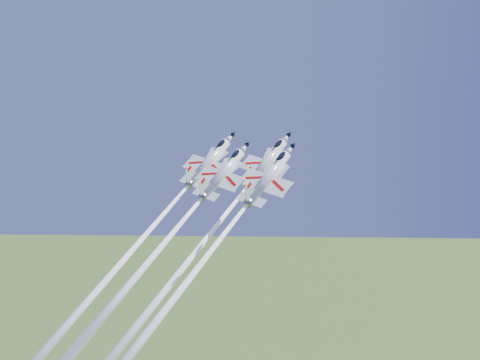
{
  "coord_description": "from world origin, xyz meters",
  "views": [
    {
      "loc": [
        3.11,
        -108.65,
        125.08
      ],
      "look_at": [
        0.0,
        0.0,
        104.01
      ],
      "focal_mm": 40.0,
      "sensor_mm": 36.0,
      "label": 1
    }
  ],
  "objects_px": {
    "jet_left": "(131,252)",
    "jet_right": "(198,267)",
    "jet_lead": "(197,251)",
    "jet_slot": "(169,237)"
  },
  "relations": [
    {
      "from": "jet_right",
      "to": "jet_slot",
      "type": "height_order",
      "value": "jet_right"
    },
    {
      "from": "jet_lead",
      "to": "jet_right",
      "type": "relative_size",
      "value": 1.07
    },
    {
      "from": "jet_right",
      "to": "jet_slot",
      "type": "relative_size",
      "value": 1.23
    },
    {
      "from": "jet_left",
      "to": "jet_right",
      "type": "relative_size",
      "value": 1.06
    },
    {
      "from": "jet_lead",
      "to": "jet_left",
      "type": "distance_m",
      "value": 12.39
    },
    {
      "from": "jet_left",
      "to": "jet_slot",
      "type": "relative_size",
      "value": 1.3
    },
    {
      "from": "jet_lead",
      "to": "jet_left",
      "type": "xyz_separation_m",
      "value": [
        -12.22,
        -1.98,
        0.37
      ]
    },
    {
      "from": "jet_right",
      "to": "jet_slot",
      "type": "xyz_separation_m",
      "value": [
        -5.88,
        5.5,
        3.67
      ]
    },
    {
      "from": "jet_lead",
      "to": "jet_right",
      "type": "height_order",
      "value": "jet_lead"
    },
    {
      "from": "jet_right",
      "to": "jet_slot",
      "type": "bearing_deg",
      "value": 172.23
    }
  ]
}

